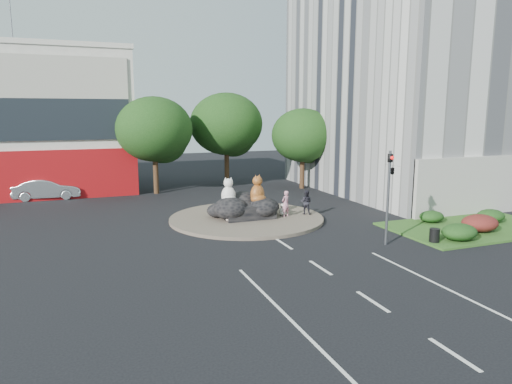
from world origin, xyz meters
The scene contains 21 objects.
ground centered at (0.00, 0.00, 0.00)m, with size 120.00×120.00×0.00m, color black.
roundabout_island centered at (0.00, 10.00, 0.10)m, with size 10.00×10.00×0.20m, color brown.
rock_plinth centered at (0.00, 10.00, 0.65)m, with size 3.20×2.60×0.90m, color black, non-canonical shape.
grass_verge centered at (12.00, 3.00, 0.06)m, with size 10.00×6.00×0.12m, color #2E551C.
tree_left centered at (-3.93, 22.06, 5.25)m, with size 6.46×6.46×8.27m.
tree_mid centered at (3.07, 24.06, 5.56)m, with size 6.84×6.84×8.76m.
tree_right centered at (9.07, 20.06, 4.63)m, with size 5.70×5.70×7.30m.
hedge_near_green centered at (9.00, 1.00, 0.57)m, with size 2.00×1.60×0.90m, color black.
hedge_red centered at (11.50, 2.00, 0.61)m, with size 2.20×1.76×0.99m, color #541616.
hedge_mid_green centered at (14.00, 3.50, 0.53)m, with size 1.80×1.44×0.81m, color black.
hedge_back_green centered at (10.50, 4.80, 0.48)m, with size 1.60×1.28×0.72m, color black.
traffic_light centered at (5.10, 2.00, 3.62)m, with size 0.44×1.24×5.00m.
street_lamp centered at (12.82, 8.00, 4.55)m, with size 2.34×0.22×8.06m.
cat_white centered at (-1.19, 10.09, 1.98)m, with size 1.06×0.92×1.76m, color silver, non-canonical shape.
cat_tabby centered at (0.65, 9.69, 2.05)m, with size 1.14×0.99×1.90m, color #B05C24, non-canonical shape.
kitten_calico centered at (-1.47, 9.13, 0.63)m, with size 0.52×0.45×0.86m, color silver, non-canonical shape.
kitten_white centered at (2.39, 9.59, 0.61)m, with size 0.49×0.42×0.81m, color white, non-canonical shape.
pedestrian_pink centered at (2.43, 9.19, 1.05)m, with size 0.62×0.41×1.71m, color #CB8398.
pedestrian_dark centered at (4.00, 9.35, 1.02)m, with size 0.79×0.62×1.63m, color black.
parked_car centered at (-12.63, 22.49, 0.84)m, with size 1.78×5.10×1.68m, color #B7BBC0.
litter_bin centered at (7.50, 1.20, 0.48)m, with size 0.53×0.53×0.73m, color black.
Camera 1 is at (-9.72, -17.39, 6.94)m, focal length 32.00 mm.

